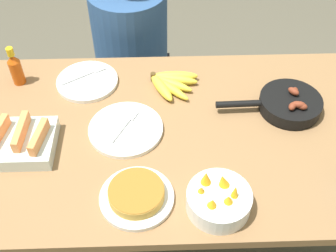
{
  "coord_description": "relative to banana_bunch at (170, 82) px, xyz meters",
  "views": [
    {
      "loc": [
        -0.03,
        -0.98,
        1.81
      ],
      "look_at": [
        0.0,
        0.0,
        0.77
      ],
      "focal_mm": 45.0,
      "sensor_mm": 36.0,
      "label": 1
    }
  ],
  "objects": [
    {
      "name": "frittata_plate_center",
      "position": [
        -0.12,
        -0.51,
        0.0
      ],
      "size": [
        0.22,
        0.22,
        0.05
      ],
      "color": "white",
      "rests_on": "dining_table"
    },
    {
      "name": "fruit_bowl_mango",
      "position": [
        0.12,
        -0.54,
        0.02
      ],
      "size": [
        0.19,
        0.19,
        0.12
      ],
      "color": "white",
      "rests_on": "dining_table"
    },
    {
      "name": "hot_sauce_bottle",
      "position": [
        -0.58,
        0.04,
        0.05
      ],
      "size": [
        0.05,
        0.05,
        0.16
      ],
      "color": "#C64C0F",
      "rests_on": "dining_table"
    },
    {
      "name": "dining_table",
      "position": [
        -0.02,
        -0.24,
        -0.12
      ],
      "size": [
        1.54,
        0.85,
        0.74
      ],
      "color": "olive",
      "rests_on": "ground_plane"
    },
    {
      "name": "melon_tray",
      "position": [
        -0.56,
        -0.3,
        0.01
      ],
      "size": [
        0.33,
        0.2,
        0.09
      ],
      "color": "silver",
      "rests_on": "dining_table"
    },
    {
      "name": "ground_plane",
      "position": [
        -0.02,
        -0.24,
        -0.75
      ],
      "size": [
        14.0,
        14.0,
        0.0
      ],
      "primitive_type": "plane",
      "color": "#565142"
    },
    {
      "name": "empty_plate_near_front",
      "position": [
        -0.16,
        -0.23,
        -0.01
      ],
      "size": [
        0.26,
        0.26,
        0.02
      ],
      "color": "white",
      "rests_on": "dining_table"
    },
    {
      "name": "empty_plate_far_left",
      "position": [
        -0.32,
        0.03,
        -0.01
      ],
      "size": [
        0.24,
        0.24,
        0.02
      ],
      "color": "white",
      "rests_on": "dining_table"
    },
    {
      "name": "skillet",
      "position": [
        0.42,
        -0.14,
        0.01
      ],
      "size": [
        0.38,
        0.22,
        0.08
      ],
      "rotation": [
        0.0,
        0.0,
        3.17
      ],
      "color": "black",
      "rests_on": "dining_table"
    },
    {
      "name": "person_figure",
      "position": [
        -0.17,
        0.45,
        -0.29
      ],
      "size": [
        0.39,
        0.39,
        1.15
      ],
      "color": "black",
      "rests_on": "ground_plane"
    },
    {
      "name": "banana_bunch",
      "position": [
        0.0,
        0.0,
        0.0
      ],
      "size": [
        0.19,
        0.17,
        0.04
      ],
      "color": "yellow",
      "rests_on": "dining_table"
    }
  ]
}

